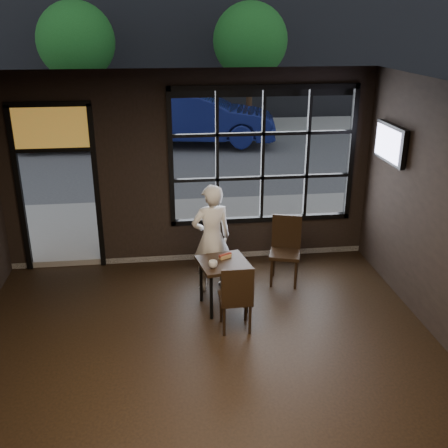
{
  "coord_description": "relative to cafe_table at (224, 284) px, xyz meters",
  "views": [
    {
      "loc": [
        -0.46,
        -4.72,
        3.89
      ],
      "look_at": [
        0.4,
        2.2,
        1.15
      ],
      "focal_mm": 42.0,
      "sensor_mm": 36.0,
      "label": 1
    }
  ],
  "objects": [
    {
      "name": "tv",
      "position": [
        2.58,
        0.7,
        1.81
      ],
      "size": [
        0.11,
        0.96,
        0.56
      ],
      "primitive_type": "cube",
      "color": "black",
      "rests_on": "wall_right"
    },
    {
      "name": "tree_left",
      "position": [
        -3.49,
        12.73,
        2.81
      ],
      "size": [
        2.64,
        2.64,
        4.51
      ],
      "color": "#332114",
      "rests_on": "street_asphalt"
    },
    {
      "name": "stained_transom",
      "position": [
        -2.45,
        1.65,
        1.99
      ],
      "size": [
        1.2,
        0.06,
        0.7
      ],
      "primitive_type": "cube",
      "color": "orange",
      "rests_on": "ground"
    },
    {
      "name": "hotdog",
      "position": [
        0.04,
        0.12,
        0.39
      ],
      "size": [
        0.21,
        0.16,
        0.06
      ],
      "primitive_type": null,
      "rotation": [
        0.0,
        0.0,
        0.48
      ],
      "color": "tan",
      "rests_on": "cafe_table"
    },
    {
      "name": "cup",
      "position": [
        -0.16,
        -0.16,
        0.4
      ],
      "size": [
        0.16,
        0.16,
        0.1
      ],
      "primitive_type": "imported",
      "rotation": [
        0.0,
        0.0,
        0.38
      ],
      "color": "silver",
      "rests_on": "cafe_table"
    },
    {
      "name": "navy_car",
      "position": [
        0.43,
        10.31,
        0.56
      ],
      "size": [
        5.2,
        2.54,
        1.64
      ],
      "primitive_type": "imported",
      "rotation": [
        0.0,
        0.0,
        1.4
      ],
      "color": "#111953",
      "rests_on": "street_asphalt"
    },
    {
      "name": "chair_near",
      "position": [
        0.09,
        -0.57,
        0.12
      ],
      "size": [
        0.42,
        0.42,
        0.97
      ],
      "primitive_type": "cube",
      "rotation": [
        0.0,
        0.0,
        3.14
      ],
      "color": "black",
      "rests_on": "floor"
    },
    {
      "name": "chair_window",
      "position": [
        1.04,
        0.63,
        0.17
      ],
      "size": [
        0.57,
        0.57,
        1.06
      ],
      "primitive_type": "cube",
      "rotation": [
        0.0,
        0.0,
        -0.3
      ],
      "color": "black",
      "rests_on": "floor"
    },
    {
      "name": "window_frame",
      "position": [
        0.85,
        1.65,
        1.44
      ],
      "size": [
        3.06,
        0.12,
        2.28
      ],
      "primitive_type": "cube",
      "color": "black",
      "rests_on": "ground"
    },
    {
      "name": "floor",
      "position": [
        -0.35,
        -1.85,
        -0.37
      ],
      "size": [
        6.0,
        7.0,
        0.02
      ],
      "primitive_type": "cube",
      "color": "black",
      "rests_on": "ground"
    },
    {
      "name": "maroon_car",
      "position": [
        -3.5,
        10.25,
        0.45
      ],
      "size": [
        4.32,
        2.0,
        1.43
      ],
      "primitive_type": "imported",
      "rotation": [
        0.0,
        0.0,
        1.5
      ],
      "color": "#3D1217",
      "rests_on": "street_asphalt"
    },
    {
      "name": "man",
      "position": [
        -0.11,
        0.59,
        0.47
      ],
      "size": [
        0.68,
        0.52,
        1.67
      ],
      "primitive_type": "imported",
      "rotation": [
        0.0,
        0.0,
        3.36
      ],
      "color": "silver",
      "rests_on": "floor"
    },
    {
      "name": "cafe_table",
      "position": [
        0.0,
        0.0,
        0.0
      ],
      "size": [
        0.78,
        0.78,
        0.72
      ],
      "primitive_type": "cube",
      "rotation": [
        0.0,
        0.0,
        0.19
      ],
      "color": "black",
      "rests_on": "floor"
    },
    {
      "name": "street_asphalt",
      "position": [
        -0.35,
        22.15,
        -0.38
      ],
      "size": [
        60.0,
        41.0,
        0.04
      ],
      "primitive_type": "cube",
      "color": "#545456",
      "rests_on": "ground"
    },
    {
      "name": "ceiling",
      "position": [
        -0.35,
        -1.85,
        2.85
      ],
      "size": [
        6.0,
        7.0,
        0.02
      ],
      "primitive_type": "cube",
      "color": "black",
      "rests_on": "ground"
    },
    {
      "name": "tree_right",
      "position": [
        2.51,
        12.66,
        2.8
      ],
      "size": [
        2.63,
        2.63,
        4.49
      ],
      "color": "#332114",
      "rests_on": "street_asphalt"
    }
  ]
}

